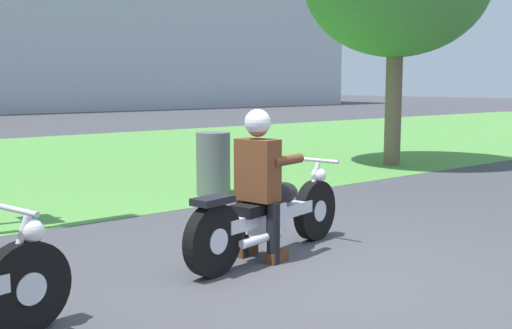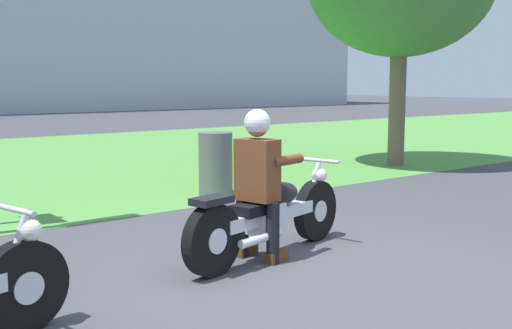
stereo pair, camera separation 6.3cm
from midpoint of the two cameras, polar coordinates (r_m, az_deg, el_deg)
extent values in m
plane|color=#424247|center=(5.32, 5.33, -10.24)|extent=(120.00, 120.00, 0.00)
cylinder|color=black|center=(6.45, 5.18, -4.22)|extent=(0.63, 0.25, 0.62)
cylinder|color=silver|center=(6.45, 5.18, -4.22)|extent=(0.24, 0.18, 0.22)
cylinder|color=black|center=(5.24, -4.32, -6.97)|extent=(0.63, 0.25, 0.62)
cylinder|color=silver|center=(5.24, -4.32, -6.97)|extent=(0.24, 0.18, 0.22)
cube|color=silver|center=(5.81, 0.94, -4.70)|extent=(1.26, 0.41, 0.12)
cube|color=silver|center=(5.77, 0.64, -4.98)|extent=(0.37, 0.30, 0.28)
ellipsoid|color=black|center=(5.92, 2.00, -2.71)|extent=(0.48, 0.33, 0.22)
cube|color=black|center=(5.62, -0.42, -4.08)|extent=(0.48, 0.33, 0.10)
cube|color=black|center=(5.17, -4.35, -3.32)|extent=(0.40, 0.27, 0.06)
cylinder|color=silver|center=(6.37, 4.96, -2.09)|extent=(0.26, 0.10, 0.53)
cylinder|color=silver|center=(6.28, 4.74, 0.46)|extent=(0.18, 0.65, 0.04)
sphere|color=white|center=(6.44, 5.51, -1.00)|extent=(0.16, 0.16, 0.16)
cylinder|color=silver|center=(5.53, 0.20, -6.83)|extent=(0.55, 0.20, 0.08)
cylinder|color=black|center=(5.80, -1.57, -5.83)|extent=(0.12, 0.12, 0.56)
cube|color=#593319|center=(5.91, -1.18, -7.89)|extent=(0.26, 0.15, 0.10)
cylinder|color=black|center=(5.59, 1.29, -6.35)|extent=(0.12, 0.12, 0.56)
cube|color=#593319|center=(5.69, 1.65, -8.49)|extent=(0.26, 0.15, 0.10)
cube|color=brown|center=(5.59, -0.17, -0.50)|extent=(0.30, 0.42, 0.56)
cylinder|color=brown|center=(5.85, -0.14, 0.66)|extent=(0.43, 0.18, 0.09)
cylinder|color=brown|center=(5.65, 2.57, 0.40)|extent=(0.43, 0.18, 0.09)
sphere|color=#996B4C|center=(5.55, -0.17, 3.60)|extent=(0.20, 0.20, 0.20)
sphere|color=silver|center=(5.55, -0.17, 3.91)|extent=(0.24, 0.24, 0.24)
cylinder|color=black|center=(4.36, -20.82, -10.51)|extent=(0.62, 0.25, 0.61)
cylinder|color=silver|center=(4.36, -20.82, -10.51)|extent=(0.24, 0.18, 0.21)
cylinder|color=silver|center=(4.27, -21.55, -7.44)|extent=(0.26, 0.10, 0.53)
cylinder|color=silver|center=(4.18, -22.33, -3.71)|extent=(0.18, 0.65, 0.04)
sphere|color=white|center=(4.30, -20.35, -5.78)|extent=(0.16, 0.16, 0.16)
cylinder|color=brown|center=(12.52, 12.39, 5.18)|extent=(0.32, 0.32, 2.30)
cylinder|color=#595E5B|center=(8.98, -4.16, 0.06)|extent=(0.49, 0.49, 0.92)
camera|label=1|loc=(0.03, -90.31, -0.04)|focal=43.40mm
camera|label=2|loc=(0.03, 89.69, 0.04)|focal=43.40mm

